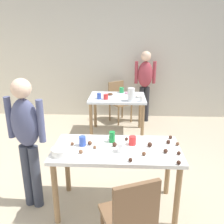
% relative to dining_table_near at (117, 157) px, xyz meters
% --- Properties ---
extents(ground_plane, '(6.40, 6.40, 0.00)m').
position_rel_dining_table_near_xyz_m(ground_plane, '(-0.15, -0.00, -0.65)').
color(ground_plane, tan).
extents(wall_back, '(6.40, 0.10, 2.60)m').
position_rel_dining_table_near_xyz_m(wall_back, '(-0.15, 3.20, 0.65)').
color(wall_back, beige).
rests_on(wall_back, ground_plane).
extents(dining_table_near, '(1.35, 0.66, 0.75)m').
position_rel_dining_table_near_xyz_m(dining_table_near, '(0.00, 0.00, 0.00)').
color(dining_table_near, white).
rests_on(dining_table_near, ground_plane).
extents(dining_table_far, '(1.04, 0.79, 0.75)m').
position_rel_dining_table_near_xyz_m(dining_table_far, '(-0.05, 2.08, -0.01)').
color(dining_table_far, silver).
rests_on(dining_table_far, ground_plane).
extents(chair_near_table, '(0.52, 0.52, 0.87)m').
position_rel_dining_table_near_xyz_m(chair_near_table, '(0.14, -0.70, -0.15)').
color(chair_near_table, brown).
rests_on(chair_near_table, ground_plane).
extents(chair_far_table, '(0.56, 0.56, 0.87)m').
position_rel_dining_table_near_xyz_m(chair_far_table, '(-0.04, 2.81, -0.15)').
color(chair_far_table, olive).
rests_on(chair_far_table, ground_plane).
extents(person_girl_near, '(0.45, 0.27, 1.49)m').
position_rel_dining_table_near_xyz_m(person_girl_near, '(-0.95, -0.00, 0.24)').
color(person_girl_near, '#383D4C').
rests_on(person_girl_near, ground_plane).
extents(person_adult_far, '(0.45, 0.22, 1.53)m').
position_rel_dining_table_near_xyz_m(person_adult_far, '(0.52, 2.81, 0.27)').
color(person_adult_far, '#28282D').
rests_on(person_adult_far, ground_plane).
extents(mixing_bowl, '(0.20, 0.20, 0.07)m').
position_rel_dining_table_near_xyz_m(mixing_bowl, '(-0.55, -0.17, 0.14)').
color(mixing_bowl, white).
rests_on(mixing_bowl, dining_table_near).
extents(soda_can, '(0.07, 0.07, 0.12)m').
position_rel_dining_table_near_xyz_m(soda_can, '(-0.06, 0.14, 0.16)').
color(soda_can, '#198438').
rests_on(soda_can, dining_table_near).
extents(fork_near, '(0.17, 0.02, 0.01)m').
position_rel_dining_table_near_xyz_m(fork_near, '(-0.20, -0.19, 0.11)').
color(fork_near, silver).
rests_on(fork_near, dining_table_near).
extents(cup_near_0, '(0.08, 0.08, 0.10)m').
position_rel_dining_table_near_xyz_m(cup_near_0, '(0.17, 0.09, 0.15)').
color(cup_near_0, red).
rests_on(cup_near_0, dining_table_near).
extents(cup_near_1, '(0.07, 0.07, 0.11)m').
position_rel_dining_table_near_xyz_m(cup_near_1, '(-0.37, 0.04, 0.16)').
color(cup_near_1, '#3351B2').
rests_on(cup_near_1, dining_table_near).
extents(cup_near_2, '(0.08, 0.08, 0.10)m').
position_rel_dining_table_near_xyz_m(cup_near_2, '(0.05, -0.08, 0.15)').
color(cup_near_2, white).
rests_on(cup_near_2, dining_table_near).
extents(cake_ball_0, '(0.04, 0.04, 0.04)m').
position_rel_dining_table_near_xyz_m(cake_ball_0, '(0.14, -0.28, 0.12)').
color(cake_ball_0, '#3D2319').
rests_on(cake_ball_0, dining_table_near).
extents(cake_ball_1, '(0.04, 0.04, 0.04)m').
position_rel_dining_table_near_xyz_m(cake_ball_1, '(-0.48, 0.04, 0.12)').
color(cake_ball_1, brown).
rests_on(cake_ball_1, dining_table_near).
extents(cake_ball_2, '(0.04, 0.04, 0.04)m').
position_rel_dining_table_near_xyz_m(cake_ball_2, '(-0.23, -0.03, 0.12)').
color(cake_ball_2, brown).
rests_on(cake_ball_2, dining_table_near).
extents(cake_ball_3, '(0.05, 0.05, 0.05)m').
position_rel_dining_table_near_xyz_m(cake_ball_3, '(0.56, 0.12, 0.13)').
color(cake_ball_3, '#3D2319').
rests_on(cake_ball_3, dining_table_near).
extents(cake_ball_4, '(0.04, 0.04, 0.04)m').
position_rel_dining_table_near_xyz_m(cake_ball_4, '(0.61, 0.25, 0.12)').
color(cake_ball_4, '#3D2319').
rests_on(cake_ball_4, dining_table_near).
extents(cake_ball_5, '(0.04, 0.04, 0.04)m').
position_rel_dining_table_near_xyz_m(cake_ball_5, '(0.58, -0.31, 0.12)').
color(cake_ball_5, '#3D2319').
rests_on(cake_ball_5, dining_table_near).
extents(cake_ball_6, '(0.05, 0.05, 0.05)m').
position_rel_dining_table_near_xyz_m(cake_ball_6, '(-0.29, 0.06, 0.13)').
color(cake_ball_6, brown).
rests_on(cake_ball_6, dining_table_near).
extents(cake_ball_7, '(0.05, 0.05, 0.05)m').
position_rel_dining_table_near_xyz_m(cake_ball_7, '(-0.02, 0.03, 0.13)').
color(cake_ball_7, '#3D2319').
rests_on(cake_ball_7, dining_table_near).
extents(cake_ball_8, '(0.05, 0.05, 0.05)m').
position_rel_dining_table_near_xyz_m(cake_ball_8, '(0.35, 0.04, 0.13)').
color(cake_ball_8, '#3D2319').
rests_on(cake_ball_8, dining_table_near).
extents(cake_ball_9, '(0.05, 0.05, 0.05)m').
position_rel_dining_table_near_xyz_m(cake_ball_9, '(-0.07, 0.21, 0.13)').
color(cake_ball_9, brown).
rests_on(cake_ball_9, dining_table_near).
extents(cake_ball_10, '(0.04, 0.04, 0.04)m').
position_rel_dining_table_near_xyz_m(cake_ball_10, '(0.28, -0.15, 0.12)').
color(cake_ball_10, brown).
rests_on(cake_ball_10, dining_table_near).
extents(cake_ball_11, '(0.05, 0.05, 0.05)m').
position_rel_dining_table_near_xyz_m(cake_ball_11, '(0.50, -0.09, 0.13)').
color(cake_ball_11, '#3D2319').
rests_on(cake_ball_11, dining_table_near).
extents(cake_ball_12, '(0.04, 0.04, 0.04)m').
position_rel_dining_table_near_xyz_m(cake_ball_12, '(0.63, -0.12, 0.12)').
color(cake_ball_12, '#3D2319').
rests_on(cake_ball_12, dining_table_near).
extents(cake_ball_13, '(0.04, 0.04, 0.04)m').
position_rel_dining_table_near_xyz_m(cake_ball_13, '(0.65, 0.09, 0.12)').
color(cake_ball_13, brown).
rests_on(cake_ball_13, dining_table_near).
extents(cake_ball_14, '(0.04, 0.04, 0.04)m').
position_rel_dining_table_near_xyz_m(cake_ball_14, '(0.11, 0.19, 0.12)').
color(cake_ball_14, '#3D2319').
rests_on(cake_ball_14, dining_table_near).
extents(cake_ball_15, '(0.04, 0.04, 0.04)m').
position_rel_dining_table_near_xyz_m(cake_ball_15, '(-0.36, -0.14, 0.13)').
color(cake_ball_15, brown).
rests_on(cake_ball_15, dining_table_near).
extents(pitcher_far, '(0.12, 0.12, 0.23)m').
position_rel_dining_table_near_xyz_m(pitcher_far, '(0.20, 1.80, 0.22)').
color(pitcher_far, white).
rests_on(pitcher_far, dining_table_far).
extents(cup_far_0, '(0.08, 0.08, 0.09)m').
position_rel_dining_table_near_xyz_m(cup_far_0, '(-0.25, 1.89, 0.15)').
color(cup_far_0, red).
rests_on(cup_far_0, dining_table_far).
extents(cup_far_1, '(0.08, 0.08, 0.11)m').
position_rel_dining_table_near_xyz_m(cup_far_1, '(-0.37, 1.91, 0.16)').
color(cup_far_1, '#3351B2').
rests_on(cup_far_1, dining_table_far).
extents(cup_far_2, '(0.09, 0.09, 0.11)m').
position_rel_dining_table_near_xyz_m(cup_far_2, '(0.03, 2.39, 0.16)').
color(cup_far_2, green).
rests_on(cup_far_2, dining_table_far).
extents(cup_far_3, '(0.07, 0.07, 0.10)m').
position_rel_dining_table_near_xyz_m(cup_far_3, '(0.38, 1.78, 0.15)').
color(cup_far_3, white).
rests_on(cup_far_3, dining_table_far).
extents(donut_far_0, '(0.14, 0.14, 0.04)m').
position_rel_dining_table_near_xyz_m(donut_far_0, '(0.36, 2.06, 0.12)').
color(donut_far_0, white).
rests_on(donut_far_0, dining_table_far).
extents(donut_far_1, '(0.11, 0.11, 0.03)m').
position_rel_dining_table_near_xyz_m(donut_far_1, '(-0.19, 2.20, 0.12)').
color(donut_far_1, brown).
rests_on(donut_far_1, dining_table_far).
extents(donut_far_2, '(0.11, 0.11, 0.03)m').
position_rel_dining_table_near_xyz_m(donut_far_2, '(0.15, 2.31, 0.12)').
color(donut_far_2, pink).
rests_on(donut_far_2, dining_table_far).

